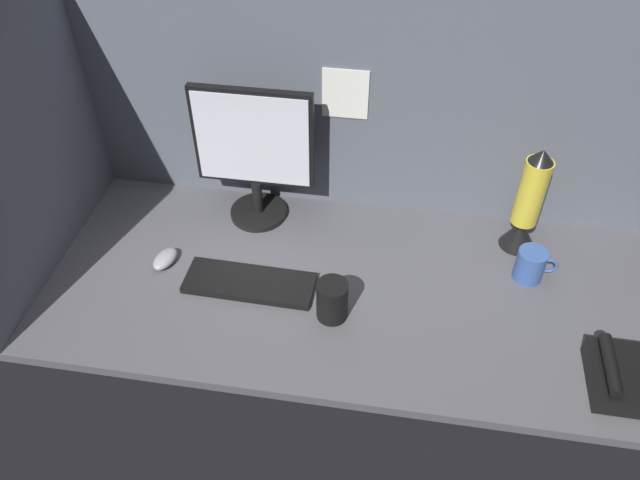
# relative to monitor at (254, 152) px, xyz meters

# --- Properties ---
(ground_plane) EXTENTS (1.80, 0.80, 0.03)m
(ground_plane) POSITION_rel_monitor_xyz_m (0.31, -0.25, -0.26)
(ground_plane) COLOR #515156
(cubicle_wall_back) EXTENTS (1.80, 0.06, 0.74)m
(cubicle_wall_back) POSITION_rel_monitor_xyz_m (0.31, 0.12, 0.13)
(cubicle_wall_back) COLOR #565B66
(cubicle_wall_back) RESTS_ON ground_plane
(cubicle_wall_side) EXTENTS (0.05, 0.80, 0.74)m
(cubicle_wall_side) POSITION_rel_monitor_xyz_m (-0.56, -0.25, 0.13)
(cubicle_wall_side) COLOR #565B66
(cubicle_wall_side) RESTS_ON ground_plane
(monitor) EXTENTS (0.36, 0.18, 0.45)m
(monitor) POSITION_rel_monitor_xyz_m (0.00, 0.00, 0.00)
(monitor) COLOR black
(monitor) RESTS_ON ground_plane
(keyboard) EXTENTS (0.37, 0.14, 0.02)m
(keyboard) POSITION_rel_monitor_xyz_m (0.05, -0.31, -0.23)
(keyboard) COLOR black
(keyboard) RESTS_ON ground_plane
(mouse) EXTENTS (0.08, 0.11, 0.03)m
(mouse) POSITION_rel_monitor_xyz_m (-0.22, -0.26, -0.22)
(mouse) COLOR #99999E
(mouse) RESTS_ON ground_plane
(mug_ceramic_blue) EXTENTS (0.12, 0.08, 0.10)m
(mug_ceramic_blue) POSITION_rel_monitor_xyz_m (0.83, -0.16, -0.19)
(mug_ceramic_blue) COLOR #38569E
(mug_ceramic_blue) RESTS_ON ground_plane
(mug_black_travel) EXTENTS (0.09, 0.09, 0.12)m
(mug_black_travel) POSITION_rel_monitor_xyz_m (0.29, -0.39, -0.18)
(mug_black_travel) COLOR black
(mug_black_travel) RESTS_ON ground_plane
(lava_lamp) EXTENTS (0.11, 0.11, 0.35)m
(lava_lamp) POSITION_rel_monitor_xyz_m (0.81, -0.02, -0.09)
(lava_lamp) COLOR black
(lava_lamp) RESTS_ON ground_plane
(desk_phone) EXTENTS (0.17, 0.19, 0.09)m
(desk_phone) POSITION_rel_monitor_xyz_m (1.03, -0.49, -0.21)
(desk_phone) COLOR black
(desk_phone) RESTS_ON ground_plane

